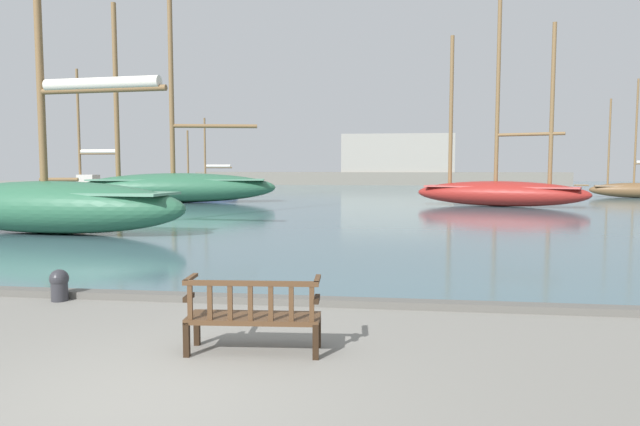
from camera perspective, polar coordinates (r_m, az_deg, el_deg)
ground_plane at (r=6.13m, az=-16.65°, el=-17.03°), size 160.00×160.00×0.00m
harbor_water at (r=49.29m, az=4.89°, el=2.07°), size 100.00×80.00×0.08m
quay_edge_kerb at (r=9.60m, az=-7.06°, el=-8.55°), size 40.00×0.30×0.12m
park_bench at (r=7.01m, az=-6.69°, el=-10.07°), size 1.63×0.64×0.92m
sailboat_far_starboard at (r=35.66m, az=-14.08°, el=2.82°), size 14.04×5.29×14.37m
sailboat_outer_starboard at (r=46.80m, az=-11.24°, el=2.63°), size 5.99×1.90×6.05m
sailboat_nearest_port at (r=32.85m, az=17.54°, el=2.30°), size 9.44×5.11×12.22m
sailboat_centre_channel at (r=20.47m, az=-25.23°, el=1.10°), size 10.98×3.21×14.06m
sailboat_far_port at (r=45.71m, az=29.05°, el=2.20°), size 6.99×2.62×8.24m
sailboat_nearest_starboard at (r=47.90m, az=-22.58°, el=2.57°), size 6.82×2.26×9.63m
mooring_bollard at (r=10.56m, az=-24.62°, el=-6.46°), size 0.31×0.31×0.53m
far_breakwater at (r=68.22m, az=6.52°, el=4.46°), size 43.99×2.40×6.11m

